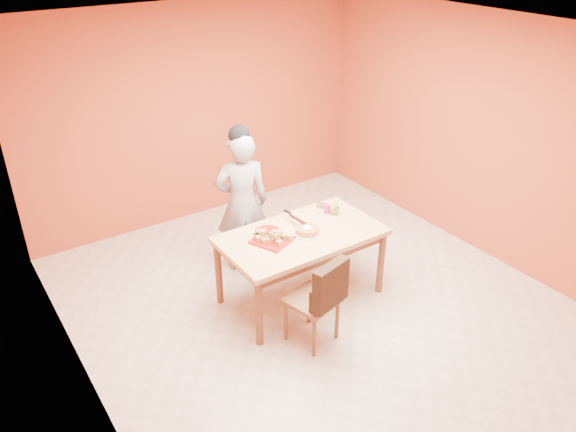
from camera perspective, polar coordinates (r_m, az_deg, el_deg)
floor at (r=5.86m, az=2.84°, el=-8.86°), size 5.00×5.00×0.00m
ceiling at (r=4.74m, az=3.65°, el=18.11°), size 5.00×5.00×0.00m
wall_back at (r=7.16m, az=-9.12°, el=10.20°), size 4.50×0.00×4.50m
wall_left at (r=4.34m, az=-21.36°, el=-4.15°), size 0.00×5.00×5.00m
wall_right at (r=6.67m, az=18.97°, el=7.64°), size 0.00×5.00×5.00m
dining_table at (r=5.58m, az=1.35°, el=-2.63°), size 1.60×0.90×0.76m
dining_chair at (r=5.13m, az=2.60°, el=-8.38°), size 0.51×0.58×0.91m
pastry_pile at (r=5.38m, az=-1.63°, el=-1.89°), size 0.30×0.30×0.10m
person at (r=6.04m, az=-4.70°, el=1.29°), size 0.68×0.55×1.60m
pastry_platter at (r=5.41m, az=-1.62°, el=-2.43°), size 0.44×0.44×0.02m
red_dinner_plate at (r=5.56m, az=-2.08°, el=-1.59°), size 0.32×0.32×0.02m
white_cake_plate at (r=5.54m, az=1.94°, el=-1.73°), size 0.32×0.32×0.01m
sponge_cake at (r=5.52m, az=1.94°, el=-1.44°), size 0.29×0.29×0.05m
cake_server at (r=5.64m, az=0.96°, el=-0.36°), size 0.07×0.25×0.01m
egg_ornament at (r=5.88m, az=4.73°, el=0.75°), size 0.10×0.08×0.13m
magenta_glass at (r=5.91m, az=3.98°, el=0.74°), size 0.08×0.08×0.10m
checker_tin at (r=6.04m, az=3.39°, el=1.08°), size 0.12×0.12×0.03m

